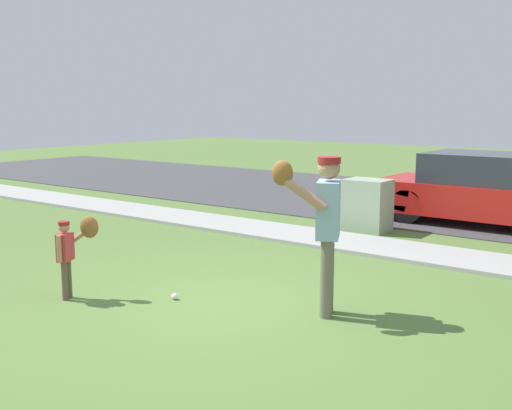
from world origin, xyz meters
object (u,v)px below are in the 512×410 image
Objects in this scene: person_adult at (324,218)px; utility_cabinet at (367,205)px; baseball at (175,296)px; person_child at (73,245)px; parked_hatchback_red at (488,190)px.

person_adult is 4.74m from utility_cabinet.
baseball is at bearing -7.17° from person_adult.
person_child reaches higher than utility_cabinet.
parked_hatchback_red is (1.55, 1.84, 0.20)m from utility_cabinet.
utility_cabinet is at bearing 90.57° from baseball.
baseball is at bearing 77.55° from parked_hatchback_red.
utility_cabinet is (0.92, 5.61, -0.18)m from person_child.
person_child is 5.69m from utility_cabinet.
utility_cabinet is at bearing -95.08° from person_adult.
person_adult is at bearing -1.16° from person_child.
baseball is at bearing 7.84° from person_child.
baseball is 0.08× the size of utility_cabinet.
utility_cabinet reaches higher than baseball.
utility_cabinet is 0.23× the size of parked_hatchback_red.
utility_cabinet is (-0.05, 4.96, 0.43)m from baseball.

